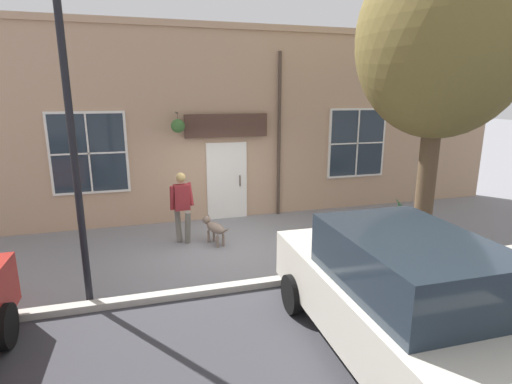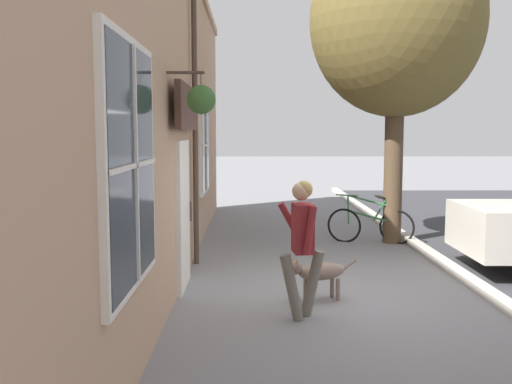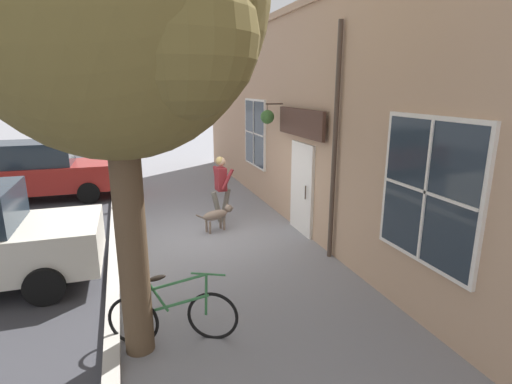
{
  "view_description": "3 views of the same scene",
  "coord_description": "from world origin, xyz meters",
  "px_view_note": "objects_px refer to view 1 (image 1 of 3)",
  "views": [
    {
      "loc": [
        8.27,
        -1.78,
        3.37
      ],
      "look_at": [
        -0.25,
        0.69,
        1.18
      ],
      "focal_mm": 28.0,
      "sensor_mm": 36.0,
      "label": 1
    },
    {
      "loc": [
        -1.21,
        -7.59,
        2.21
      ],
      "look_at": [
        -1.14,
        -1.1,
        1.53
      ],
      "focal_mm": 40.0,
      "sensor_mm": 36.0,
      "label": 2
    },
    {
      "loc": [
        1.65,
        8.49,
        3.32
      ],
      "look_at": [
        -0.69,
        1.49,
        1.36
      ],
      "focal_mm": 28.0,
      "sensor_mm": 36.0,
      "label": 3
    }
  ],
  "objects_px": {
    "leaning_bicycle": "(405,233)",
    "street_lamp": "(68,103)",
    "pedestrian_walking": "(182,201)",
    "dog_on_leash": "(214,227)",
    "parked_car_mid_block": "(397,296)",
    "street_tree_by_curb": "(441,43)"
  },
  "relations": [
    {
      "from": "leaning_bicycle",
      "to": "street_lamp",
      "type": "relative_size",
      "value": 0.34
    },
    {
      "from": "pedestrian_walking",
      "to": "dog_on_leash",
      "type": "xyz_separation_m",
      "value": [
        0.27,
        0.68,
        -0.6
      ]
    },
    {
      "from": "dog_on_leash",
      "to": "parked_car_mid_block",
      "type": "xyz_separation_m",
      "value": [
        4.69,
        1.5,
        0.49
      ]
    },
    {
      "from": "pedestrian_walking",
      "to": "street_tree_by_curb",
      "type": "distance_m",
      "value": 6.19
    },
    {
      "from": "leaning_bicycle",
      "to": "street_lamp",
      "type": "distance_m",
      "value": 7.08
    },
    {
      "from": "street_tree_by_curb",
      "to": "leaning_bicycle",
      "type": "height_order",
      "value": "street_tree_by_curb"
    },
    {
      "from": "street_tree_by_curb",
      "to": "street_lamp",
      "type": "bearing_deg",
      "value": -88.02
    },
    {
      "from": "dog_on_leash",
      "to": "parked_car_mid_block",
      "type": "distance_m",
      "value": 4.95
    },
    {
      "from": "street_lamp",
      "to": "leaning_bicycle",
      "type": "bearing_deg",
      "value": 95.45
    },
    {
      "from": "leaning_bicycle",
      "to": "street_lamp",
      "type": "xyz_separation_m",
      "value": [
        0.61,
        -6.45,
        2.86
      ]
    },
    {
      "from": "dog_on_leash",
      "to": "street_lamp",
      "type": "height_order",
      "value": "street_lamp"
    },
    {
      "from": "leaning_bicycle",
      "to": "street_tree_by_curb",
      "type": "bearing_deg",
      "value": 14.47
    },
    {
      "from": "pedestrian_walking",
      "to": "street_lamp",
      "type": "bearing_deg",
      "value": -36.5
    },
    {
      "from": "pedestrian_walking",
      "to": "leaning_bicycle",
      "type": "distance_m",
      "value": 5.03
    },
    {
      "from": "dog_on_leash",
      "to": "street_tree_by_curb",
      "type": "xyz_separation_m",
      "value": [
        1.92,
        4.08,
        3.9
      ]
    },
    {
      "from": "dog_on_leash",
      "to": "leaning_bicycle",
      "type": "bearing_deg",
      "value": 69.03
    },
    {
      "from": "dog_on_leash",
      "to": "street_tree_by_curb",
      "type": "bearing_deg",
      "value": 64.88
    },
    {
      "from": "street_tree_by_curb",
      "to": "leaning_bicycle",
      "type": "bearing_deg",
      "value": -165.53
    },
    {
      "from": "pedestrian_walking",
      "to": "dog_on_leash",
      "type": "height_order",
      "value": "pedestrian_walking"
    },
    {
      "from": "street_lamp",
      "to": "street_tree_by_curb",
      "type": "bearing_deg",
      "value": 91.98
    },
    {
      "from": "dog_on_leash",
      "to": "leaning_bicycle",
      "type": "height_order",
      "value": "leaning_bicycle"
    },
    {
      "from": "parked_car_mid_block",
      "to": "street_lamp",
      "type": "distance_m",
      "value": 5.27
    }
  ]
}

